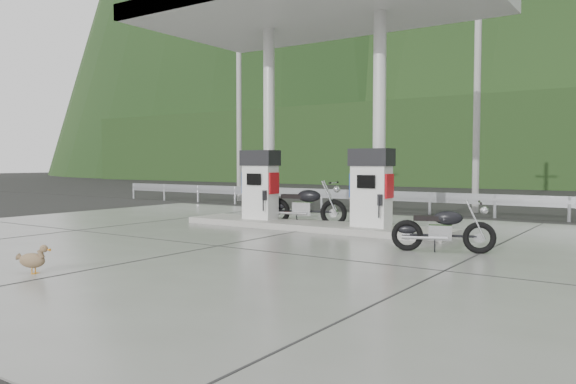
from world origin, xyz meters
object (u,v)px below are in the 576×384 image
Objects in this scene: gas_pump_left at (260,185)px; gas_pump_right at (371,188)px; motorcycle_left at (305,206)px; motorcycle_right at (443,230)px; duck at (32,261)px.

gas_pump_left is 1.00× the size of gas_pump_right.
gas_pump_right is 2.27m from motorcycle_left.
duck is at bearing -147.82° from motorcycle_right.
gas_pump_left is 7.22m from duck.
motorcycle_left is at bearing 70.66° from duck.
motorcycle_left is 1.22× the size of motorcycle_right.
motorcycle_right reaches higher than duck.
gas_pump_left is at bearing 180.00° from gas_pump_right.
gas_pump_right is 3.52× the size of duck.
motorcycle_right is (2.28, -1.74, -0.64)m from gas_pump_right.
motorcycle_left is 7.61m from duck.
motorcycle_left reaches higher than duck.
gas_pump_right is at bearing -25.21° from motorcycle_left.
gas_pump_right is 2.93m from motorcycle_right.
gas_pump_right is (3.20, 0.00, 0.00)m from gas_pump_left.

